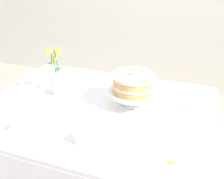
# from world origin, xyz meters

# --- Properties ---
(dining_table) EXTENTS (1.40, 1.00, 0.74)m
(dining_table) POSITION_xyz_m (0.00, -0.03, 0.65)
(dining_table) COLOR white
(dining_table) RESTS_ON ground
(linen_napkin) EXTENTS (0.33, 0.33, 0.00)m
(linen_napkin) POSITION_xyz_m (0.18, 0.08, 0.74)
(linen_napkin) COLOR white
(linen_napkin) RESTS_ON dining_table
(cake_stand) EXTENTS (0.29, 0.29, 0.10)m
(cake_stand) POSITION_xyz_m (0.18, 0.08, 0.82)
(cake_stand) COLOR silver
(cake_stand) RESTS_ON linen_napkin
(layer_cake) EXTENTS (0.25, 0.25, 0.12)m
(layer_cake) POSITION_xyz_m (0.18, 0.08, 0.90)
(layer_cake) COLOR tan
(layer_cake) RESTS_ON cake_stand
(flower_vase) EXTENTS (0.10, 0.10, 0.33)m
(flower_vase) POSITION_xyz_m (-0.32, 0.05, 0.86)
(flower_vase) COLOR silver
(flower_vase) RESTS_ON dining_table
(teacup) EXTENTS (0.12, 0.11, 0.06)m
(teacup) POSITION_xyz_m (0.03, -0.33, 0.76)
(teacup) COLOR silver
(teacup) RESTS_ON dining_table
(loose_petal_0) EXTENTS (0.02, 0.04, 0.01)m
(loose_petal_0) POSITION_xyz_m (-0.39, -0.36, 0.74)
(loose_petal_0) COLOR #E56B51
(loose_petal_0) RESTS_ON dining_table
(loose_petal_1) EXTENTS (0.03, 0.03, 0.01)m
(loose_petal_1) POSITION_xyz_m (0.50, 0.16, 0.74)
(loose_petal_1) COLOR orange
(loose_petal_1) RESTS_ON dining_table
(loose_petal_2) EXTENTS (0.04, 0.03, 0.00)m
(loose_petal_2) POSITION_xyz_m (0.47, -0.33, 0.74)
(loose_petal_2) COLOR yellow
(loose_petal_2) RESTS_ON dining_table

